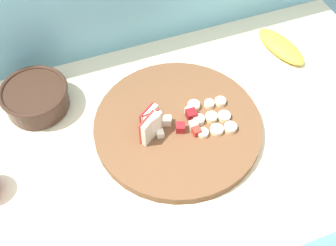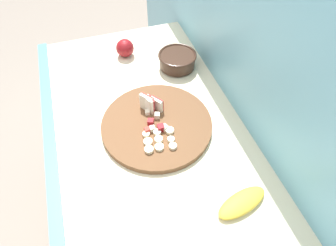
{
  "view_description": "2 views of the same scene",
  "coord_description": "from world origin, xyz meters",
  "px_view_note": "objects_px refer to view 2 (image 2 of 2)",
  "views": [
    {
      "loc": [
        -0.19,
        -0.47,
        1.64
      ],
      "look_at": [
        -0.01,
        0.03,
        0.93
      ],
      "focal_mm": 44.59,
      "sensor_mm": 36.0,
      "label": 1
    },
    {
      "loc": [
        0.62,
        -0.12,
        1.63
      ],
      "look_at": [
        0.04,
        0.08,
        0.9
      ],
      "focal_mm": 30.6,
      "sensor_mm": 36.0,
      "label": 2
    }
  ],
  "objects_px": {
    "whole_apple": "(125,48)",
    "apple_dice_pile": "(155,124)",
    "cutting_board": "(157,125)",
    "banana_peel": "(242,203)",
    "ceramic_bowl": "(177,60)",
    "apple_wedge_fan": "(150,104)",
    "banana_slice_rows": "(159,140)"
  },
  "relations": [
    {
      "from": "whole_apple",
      "to": "cutting_board",
      "type": "bearing_deg",
      "value": 1.72
    },
    {
      "from": "cutting_board",
      "to": "apple_wedge_fan",
      "type": "height_order",
      "value": "apple_wedge_fan"
    },
    {
      "from": "apple_wedge_fan",
      "to": "apple_dice_pile",
      "type": "bearing_deg",
      "value": -3.98
    },
    {
      "from": "banana_slice_rows",
      "to": "banana_peel",
      "type": "bearing_deg",
      "value": 30.79
    },
    {
      "from": "apple_dice_pile",
      "to": "ceramic_bowl",
      "type": "xyz_separation_m",
      "value": [
        -0.29,
        0.18,
        0.0
      ]
    },
    {
      "from": "ceramic_bowl",
      "to": "whole_apple",
      "type": "bearing_deg",
      "value": -127.35
    },
    {
      "from": "cutting_board",
      "to": "whole_apple",
      "type": "height_order",
      "value": "whole_apple"
    },
    {
      "from": "whole_apple",
      "to": "apple_dice_pile",
      "type": "bearing_deg",
      "value": 0.63
    },
    {
      "from": "cutting_board",
      "to": "ceramic_bowl",
      "type": "xyz_separation_m",
      "value": [
        -0.28,
        0.17,
        0.03
      ]
    },
    {
      "from": "banana_slice_rows",
      "to": "whole_apple",
      "type": "xyz_separation_m",
      "value": [
        -0.5,
        0.0,
        0.01
      ]
    },
    {
      "from": "cutting_board",
      "to": "apple_dice_pile",
      "type": "height_order",
      "value": "apple_dice_pile"
    },
    {
      "from": "ceramic_bowl",
      "to": "cutting_board",
      "type": "bearing_deg",
      "value": -31.44
    },
    {
      "from": "cutting_board",
      "to": "ceramic_bowl",
      "type": "distance_m",
      "value": 0.33
    },
    {
      "from": "apple_wedge_fan",
      "to": "ceramic_bowl",
      "type": "distance_m",
      "value": 0.28
    },
    {
      "from": "apple_dice_pile",
      "to": "whole_apple",
      "type": "xyz_separation_m",
      "value": [
        -0.43,
        -0.0,
        0.01
      ]
    },
    {
      "from": "apple_dice_pile",
      "to": "banana_peel",
      "type": "distance_m",
      "value": 0.36
    },
    {
      "from": "apple_wedge_fan",
      "to": "apple_dice_pile",
      "type": "distance_m",
      "value": 0.08
    },
    {
      "from": "banana_peel",
      "to": "whole_apple",
      "type": "relative_size",
      "value": 2.11
    },
    {
      "from": "apple_wedge_fan",
      "to": "ceramic_bowl",
      "type": "xyz_separation_m",
      "value": [
        -0.22,
        0.17,
        -0.02
      ]
    },
    {
      "from": "apple_dice_pile",
      "to": "banana_peel",
      "type": "xyz_separation_m",
      "value": [
        0.33,
        0.15,
        -0.02
      ]
    },
    {
      "from": "apple_dice_pile",
      "to": "ceramic_bowl",
      "type": "height_order",
      "value": "ceramic_bowl"
    },
    {
      "from": "cutting_board",
      "to": "banana_peel",
      "type": "distance_m",
      "value": 0.37
    },
    {
      "from": "banana_slice_rows",
      "to": "ceramic_bowl",
      "type": "distance_m",
      "value": 0.4
    },
    {
      "from": "apple_wedge_fan",
      "to": "banana_slice_rows",
      "type": "xyz_separation_m",
      "value": [
        0.14,
        -0.01,
        -0.02
      ]
    },
    {
      "from": "cutting_board",
      "to": "whole_apple",
      "type": "distance_m",
      "value": 0.42
    },
    {
      "from": "cutting_board",
      "to": "ceramic_bowl",
      "type": "bearing_deg",
      "value": 148.56
    },
    {
      "from": "banana_slice_rows",
      "to": "whole_apple",
      "type": "relative_size",
      "value": 1.51
    },
    {
      "from": "banana_slice_rows",
      "to": "ceramic_bowl",
      "type": "relative_size",
      "value": 0.73
    },
    {
      "from": "apple_dice_pile",
      "to": "whole_apple",
      "type": "bearing_deg",
      "value": -179.37
    },
    {
      "from": "cutting_board",
      "to": "banana_peel",
      "type": "height_order",
      "value": "banana_peel"
    },
    {
      "from": "apple_wedge_fan",
      "to": "banana_peel",
      "type": "height_order",
      "value": "apple_wedge_fan"
    },
    {
      "from": "banana_peel",
      "to": "apple_wedge_fan",
      "type": "bearing_deg",
      "value": -160.27
    }
  ]
}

